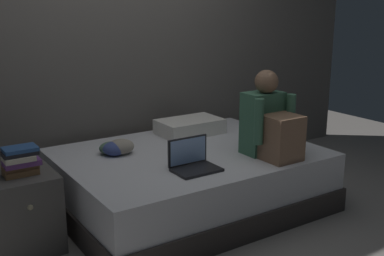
{
  "coord_description": "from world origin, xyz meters",
  "views": [
    {
      "loc": [
        -1.76,
        -2.72,
        1.61
      ],
      "look_at": [
        0.1,
        0.1,
        0.72
      ],
      "focal_mm": 44.56,
      "sensor_mm": 36.0,
      "label": 1
    }
  ],
  "objects_px": {
    "bed": "(189,180)",
    "nightstand": "(23,212)",
    "pillow": "(190,126)",
    "person_sitting": "(270,124)",
    "laptop": "(193,162)",
    "clothes_pile": "(116,148)",
    "book_stack": "(20,161)"
  },
  "relations": [
    {
      "from": "bed",
      "to": "nightstand",
      "type": "xyz_separation_m",
      "value": [
        -1.3,
        0.03,
        0.03
      ]
    },
    {
      "from": "bed",
      "to": "pillow",
      "type": "distance_m",
      "value": 0.62
    },
    {
      "from": "person_sitting",
      "to": "pillow",
      "type": "xyz_separation_m",
      "value": [
        -0.16,
        0.87,
        -0.19
      ]
    },
    {
      "from": "laptop",
      "to": "clothes_pile",
      "type": "distance_m",
      "value": 0.69
    },
    {
      "from": "bed",
      "to": "laptop",
      "type": "distance_m",
      "value": 0.52
    },
    {
      "from": "laptop",
      "to": "nightstand",
      "type": "bearing_deg",
      "value": 159.91
    },
    {
      "from": "bed",
      "to": "book_stack",
      "type": "height_order",
      "value": "book_stack"
    },
    {
      "from": "person_sitting",
      "to": "clothes_pile",
      "type": "relative_size",
      "value": 2.54
    },
    {
      "from": "book_stack",
      "to": "laptop",
      "type": "bearing_deg",
      "value": -19.58
    },
    {
      "from": "pillow",
      "to": "clothes_pile",
      "type": "xyz_separation_m",
      "value": [
        -0.81,
        -0.2,
        -0.01
      ]
    },
    {
      "from": "bed",
      "to": "person_sitting",
      "type": "bearing_deg",
      "value": -42.81
    },
    {
      "from": "bed",
      "to": "laptop",
      "type": "xyz_separation_m",
      "value": [
        -0.21,
        -0.37,
        0.29
      ]
    },
    {
      "from": "pillow",
      "to": "laptop",
      "type": "bearing_deg",
      "value": -121.73
    },
    {
      "from": "laptop",
      "to": "clothes_pile",
      "type": "xyz_separation_m",
      "value": [
        -0.3,
        0.62,
        0.0
      ]
    },
    {
      "from": "person_sitting",
      "to": "laptop",
      "type": "height_order",
      "value": "person_sitting"
    },
    {
      "from": "nightstand",
      "to": "laptop",
      "type": "bearing_deg",
      "value": -20.09
    },
    {
      "from": "nightstand",
      "to": "book_stack",
      "type": "relative_size",
      "value": 2.33
    },
    {
      "from": "clothes_pile",
      "to": "book_stack",
      "type": "bearing_deg",
      "value": -163.29
    },
    {
      "from": "clothes_pile",
      "to": "person_sitting",
      "type": "bearing_deg",
      "value": -34.61
    },
    {
      "from": "pillow",
      "to": "bed",
      "type": "bearing_deg",
      "value": -123.56
    },
    {
      "from": "nightstand",
      "to": "clothes_pile",
      "type": "xyz_separation_m",
      "value": [
        0.79,
        0.22,
        0.26
      ]
    },
    {
      "from": "person_sitting",
      "to": "clothes_pile",
      "type": "distance_m",
      "value": 1.2
    },
    {
      "from": "pillow",
      "to": "nightstand",
      "type": "bearing_deg",
      "value": -165.23
    },
    {
      "from": "laptop",
      "to": "clothes_pile",
      "type": "height_order",
      "value": "laptop"
    },
    {
      "from": "bed",
      "to": "clothes_pile",
      "type": "relative_size",
      "value": 7.76
    },
    {
      "from": "bed",
      "to": "book_stack",
      "type": "xyz_separation_m",
      "value": [
        -1.29,
        0.01,
        0.39
      ]
    },
    {
      "from": "pillow",
      "to": "book_stack",
      "type": "relative_size",
      "value": 2.44
    },
    {
      "from": "person_sitting",
      "to": "clothes_pile",
      "type": "xyz_separation_m",
      "value": [
        -0.97,
        0.67,
        -0.2
      ]
    },
    {
      "from": "person_sitting",
      "to": "book_stack",
      "type": "height_order",
      "value": "person_sitting"
    },
    {
      "from": "book_stack",
      "to": "clothes_pile",
      "type": "bearing_deg",
      "value": 16.71
    },
    {
      "from": "pillow",
      "to": "book_stack",
      "type": "distance_m",
      "value": 1.65
    },
    {
      "from": "nightstand",
      "to": "person_sitting",
      "type": "bearing_deg",
      "value": -14.45
    }
  ]
}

